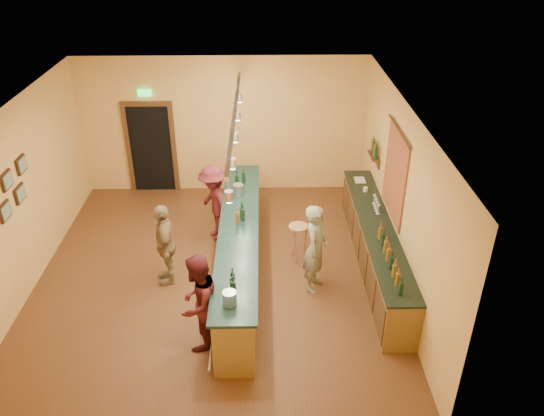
{
  "coord_description": "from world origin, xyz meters",
  "views": [
    {
      "loc": [
        0.9,
        -7.97,
        5.97
      ],
      "look_at": [
        1.05,
        0.2,
        1.31
      ],
      "focal_mm": 35.0,
      "sensor_mm": 36.0,
      "label": 1
    }
  ],
  "objects_px": {
    "tasting_bar": "(239,248)",
    "customer_b": "(165,244)",
    "customer_c": "(214,203)",
    "bar_stool": "(298,232)",
    "bartender": "(316,248)",
    "customer_a": "(198,303)",
    "back_counter": "(375,246)"
  },
  "relations": [
    {
      "from": "tasting_bar",
      "to": "customer_c",
      "type": "xyz_separation_m",
      "value": [
        -0.55,
        1.33,
        0.19
      ]
    },
    {
      "from": "customer_c",
      "to": "bar_stool",
      "type": "relative_size",
      "value": 2.11
    },
    {
      "from": "tasting_bar",
      "to": "customer_c",
      "type": "relative_size",
      "value": 3.18
    },
    {
      "from": "back_counter",
      "to": "customer_c",
      "type": "xyz_separation_m",
      "value": [
        -3.06,
        1.14,
        0.31
      ]
    },
    {
      "from": "customer_a",
      "to": "customer_b",
      "type": "xyz_separation_m",
      "value": [
        -0.75,
        1.65,
        -0.03
      ]
    },
    {
      "from": "bartender",
      "to": "customer_b",
      "type": "relative_size",
      "value": 1.06
    },
    {
      "from": "back_counter",
      "to": "tasting_bar",
      "type": "xyz_separation_m",
      "value": [
        -2.51,
        -0.18,
        0.12
      ]
    },
    {
      "from": "customer_b",
      "to": "customer_c",
      "type": "xyz_separation_m",
      "value": [
        0.75,
        1.44,
        0.02
      ]
    },
    {
      "from": "customer_a",
      "to": "bar_stool",
      "type": "bearing_deg",
      "value": 166.95
    },
    {
      "from": "tasting_bar",
      "to": "customer_a",
      "type": "xyz_separation_m",
      "value": [
        -0.55,
        -1.77,
        0.2
      ]
    },
    {
      "from": "bartender",
      "to": "tasting_bar",
      "type": "bearing_deg",
      "value": 92.89
    },
    {
      "from": "tasting_bar",
      "to": "customer_b",
      "type": "relative_size",
      "value": 3.26
    },
    {
      "from": "back_counter",
      "to": "bartender",
      "type": "height_order",
      "value": "bartender"
    },
    {
      "from": "customer_b",
      "to": "tasting_bar",
      "type": "bearing_deg",
      "value": 83.94
    },
    {
      "from": "customer_b",
      "to": "customer_a",
      "type": "bearing_deg",
      "value": 13.23
    },
    {
      "from": "customer_a",
      "to": "tasting_bar",
      "type": "bearing_deg",
      "value": -174.2
    },
    {
      "from": "tasting_bar",
      "to": "customer_a",
      "type": "relative_size",
      "value": 3.14
    },
    {
      "from": "customer_c",
      "to": "bar_stool",
      "type": "bearing_deg",
      "value": 40.04
    },
    {
      "from": "tasting_bar",
      "to": "bartender",
      "type": "distance_m",
      "value": 1.41
    },
    {
      "from": "tasting_bar",
      "to": "customer_b",
      "type": "height_order",
      "value": "customer_b"
    },
    {
      "from": "back_counter",
      "to": "customer_c",
      "type": "height_order",
      "value": "customer_c"
    },
    {
      "from": "tasting_bar",
      "to": "customer_b",
      "type": "bearing_deg",
      "value": -174.79
    },
    {
      "from": "tasting_bar",
      "to": "bar_stool",
      "type": "relative_size",
      "value": 6.72
    },
    {
      "from": "customer_b",
      "to": "bar_stool",
      "type": "bearing_deg",
      "value": 92.95
    },
    {
      "from": "bartender",
      "to": "bar_stool",
      "type": "bearing_deg",
      "value": 34.35
    },
    {
      "from": "bartender",
      "to": "customer_a",
      "type": "bearing_deg",
      "value": 145.14
    },
    {
      "from": "back_counter",
      "to": "customer_b",
      "type": "distance_m",
      "value": 3.84
    },
    {
      "from": "tasting_bar",
      "to": "bar_stool",
      "type": "distance_m",
      "value": 1.2
    },
    {
      "from": "bartender",
      "to": "customer_a",
      "type": "xyz_separation_m",
      "value": [
        -1.89,
        -1.39,
        -0.02
      ]
    },
    {
      "from": "customer_b",
      "to": "customer_c",
      "type": "relative_size",
      "value": 0.98
    },
    {
      "from": "customer_a",
      "to": "bar_stool",
      "type": "height_order",
      "value": "customer_a"
    },
    {
      "from": "back_counter",
      "to": "customer_b",
      "type": "xyz_separation_m",
      "value": [
        -3.81,
        -0.3,
        0.3
      ]
    }
  ]
}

